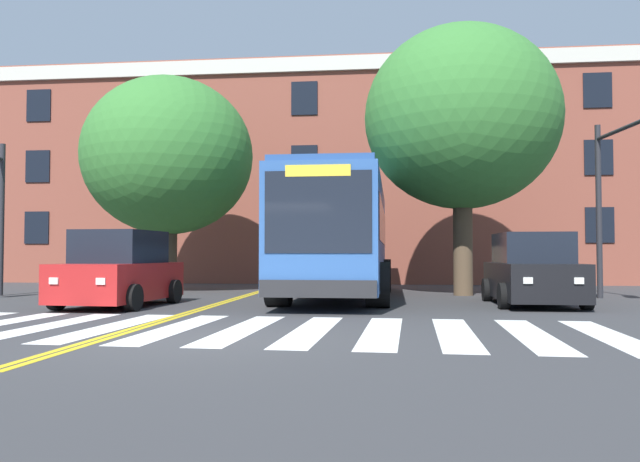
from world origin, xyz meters
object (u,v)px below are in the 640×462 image
city_bus (340,235)px  traffic_light_near_corner (621,176)px  car_black_far_lane (532,272)px  street_tree_curbside_small (168,156)px  car_red_near_lane (120,272)px  street_tree_curbside_large (462,118)px  car_tan_behind_bus (368,264)px

city_bus → traffic_light_near_corner: (7.50, -0.86, 1.52)m
city_bus → car_black_far_lane: 5.46m
traffic_light_near_corner → city_bus: bearing=173.4°
city_bus → street_tree_curbside_small: 6.93m
city_bus → car_red_near_lane: (-5.02, -3.63, -0.96)m
city_bus → street_tree_curbside_large: street_tree_curbside_large is taller
car_red_near_lane → car_black_far_lane: car_red_near_lane is taller
car_black_far_lane → traffic_light_near_corner: size_ratio=0.79×
car_tan_behind_bus → city_bus: bearing=-92.9°
city_bus → street_tree_curbside_large: (3.65, 1.25, 3.59)m
city_bus → car_tan_behind_bus: city_bus is taller
street_tree_curbside_large → street_tree_curbside_small: size_ratio=1.14×
car_red_near_lane → car_tan_behind_bus: car_red_near_lane is taller
street_tree_curbside_small → car_tan_behind_bus: bearing=50.0°
car_black_far_lane → traffic_light_near_corner: 3.84m
car_red_near_lane → traffic_light_near_corner: size_ratio=0.76×
city_bus → street_tree_curbside_small: street_tree_curbside_small is taller
traffic_light_near_corner → car_black_far_lane: bearing=-153.0°
street_tree_curbside_large → traffic_light_near_corner: bearing=-28.7°
city_bus → car_black_far_lane: size_ratio=2.72×
street_tree_curbside_small → car_red_near_lane: bearing=-80.8°
city_bus → car_tan_behind_bus: size_ratio=2.33×
car_black_far_lane → street_tree_curbside_large: 5.85m
traffic_light_near_corner → street_tree_curbside_small: bearing=167.1°
city_bus → street_tree_curbside_large: size_ratio=1.29×
street_tree_curbside_large → car_black_far_lane: bearing=-69.8°
car_red_near_lane → street_tree_curbside_small: street_tree_curbside_small is taller
traffic_light_near_corner → car_tan_behind_bus: bearing=122.9°
car_black_far_lane → street_tree_curbside_large: size_ratio=0.47×
city_bus → traffic_light_near_corner: 7.71m
car_red_near_lane → traffic_light_near_corner: traffic_light_near_corner is taller
car_black_far_lane → city_bus: bearing=156.0°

